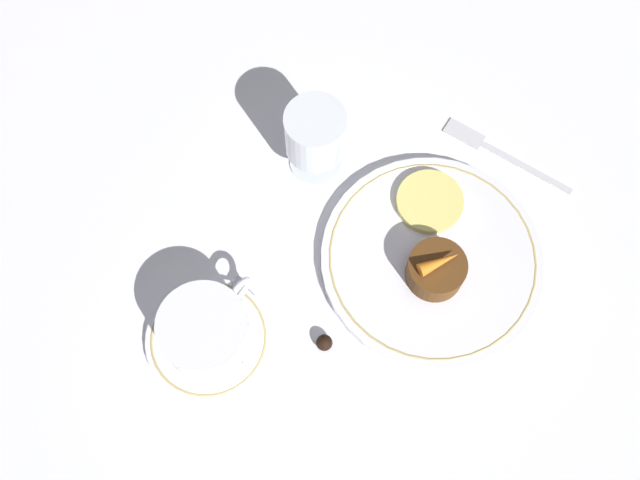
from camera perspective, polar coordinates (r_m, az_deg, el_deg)
ground_plane at (r=0.89m, az=4.50°, el=-0.47°), size 3.00×3.00×0.00m
dinner_plate at (r=0.88m, az=8.52°, el=-1.45°), size 0.26×0.26×0.01m
saucer at (r=0.85m, az=-8.47°, el=-7.47°), size 0.14×0.14×0.01m
coffee_cup at (r=0.82m, az=-8.76°, el=-6.80°), size 0.12×0.10×0.06m
spoon at (r=0.85m, az=-6.07°, el=-5.26°), size 0.08×0.08×0.00m
wine_glass at (r=0.87m, az=-0.36°, el=7.93°), size 0.07×0.07×0.11m
fork at (r=0.96m, az=13.08°, el=6.75°), size 0.03×0.17×0.01m
dessert_cake at (r=0.85m, az=8.82°, el=-2.26°), size 0.07×0.07×0.04m
carrot_garnish at (r=0.83m, az=9.08°, el=-1.69°), size 0.05×0.04×0.02m
pineapple_slice at (r=0.89m, az=8.36°, el=2.91°), size 0.08×0.08×0.01m
chocolate_truffle at (r=0.84m, az=0.33°, el=-7.83°), size 0.02×0.02×0.02m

